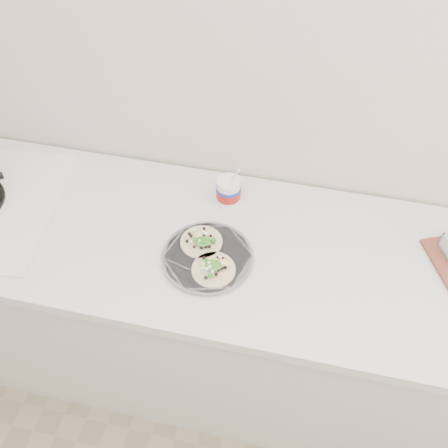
# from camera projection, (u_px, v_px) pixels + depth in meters

# --- Properties ---
(counter) EXTENTS (2.44, 0.66, 0.90)m
(counter) POSITION_uv_depth(u_px,v_px,m) (216.00, 313.00, 1.94)
(counter) COLOR silver
(counter) RESTS_ON ground
(taco_plate) EXTENTS (0.29, 0.29, 0.04)m
(taco_plate) POSITION_uv_depth(u_px,v_px,m) (207.00, 255.00, 1.53)
(taco_plate) COLOR slate
(taco_plate) RESTS_ON counter
(tub) EXTENTS (0.08, 0.08, 0.19)m
(tub) POSITION_uv_depth(u_px,v_px,m) (229.00, 189.00, 1.66)
(tub) COLOR white
(tub) RESTS_ON counter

